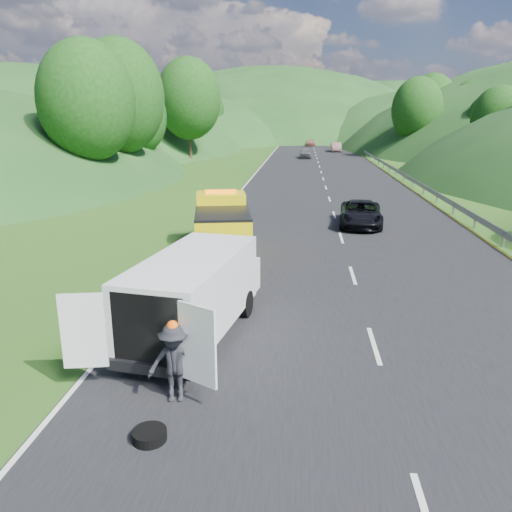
# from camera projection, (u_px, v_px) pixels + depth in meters

# --- Properties ---
(ground) EXTENTS (320.00, 320.00, 0.00)m
(ground) POSITION_uv_depth(u_px,v_px,m) (266.00, 313.00, 15.28)
(ground) COLOR #38661E
(ground) RESTS_ON ground
(road_surface) EXTENTS (14.00, 200.00, 0.02)m
(road_surface) POSITION_uv_depth(u_px,v_px,m) (321.00, 172.00, 53.34)
(road_surface) COLOR black
(road_surface) RESTS_ON ground
(guardrail) EXTENTS (0.06, 140.00, 1.52)m
(guardrail) POSITION_uv_depth(u_px,v_px,m) (375.00, 162.00, 64.68)
(guardrail) COLOR gray
(guardrail) RESTS_ON ground
(tree_line_left) EXTENTS (14.00, 140.00, 14.00)m
(tree_line_left) POSITION_uv_depth(u_px,v_px,m) (169.00, 156.00, 74.47)
(tree_line_left) COLOR #275B1A
(tree_line_left) RESTS_ON ground
(tree_line_right) EXTENTS (14.00, 140.00, 14.00)m
(tree_line_right) POSITION_uv_depth(u_px,v_px,m) (458.00, 158.00, 70.74)
(tree_line_right) COLOR #275B1A
(tree_line_right) RESTS_ON ground
(hills_backdrop) EXTENTS (201.00, 288.60, 44.00)m
(hills_backdrop) POSITION_uv_depth(u_px,v_px,m) (323.00, 137.00, 143.80)
(hills_backdrop) COLOR #2D5B23
(hills_backdrop) RESTS_ON ground
(tow_truck) EXTENTS (3.25, 6.31, 2.58)m
(tow_truck) POSITION_uv_depth(u_px,v_px,m) (222.00, 223.00, 21.99)
(tow_truck) COLOR black
(tow_truck) RESTS_ON ground
(white_van) EXTENTS (3.81, 6.82, 2.30)m
(white_van) POSITION_uv_depth(u_px,v_px,m) (195.00, 291.00, 13.40)
(white_van) COLOR black
(white_van) RESTS_ON ground
(woman) EXTENTS (0.71, 0.75, 1.66)m
(woman) POSITION_uv_depth(u_px,v_px,m) (170.00, 299.00, 16.49)
(woman) COLOR white
(woman) RESTS_ON ground
(child) EXTENTS (0.54, 0.49, 0.92)m
(child) POSITION_uv_depth(u_px,v_px,m) (215.00, 317.00, 14.96)
(child) COLOR tan
(child) RESTS_ON ground
(worker) EXTENTS (1.18, 0.76, 1.72)m
(worker) POSITION_uv_depth(u_px,v_px,m) (176.00, 401.00, 10.58)
(worker) COLOR black
(worker) RESTS_ON ground
(suitcase) EXTENTS (0.37, 0.22, 0.58)m
(suitcase) POSITION_uv_depth(u_px,v_px,m) (126.00, 291.00, 16.37)
(suitcase) COLOR #655C4B
(suitcase) RESTS_ON ground
(spare_tire) EXTENTS (0.64, 0.64, 0.20)m
(spare_tire) POSITION_uv_depth(u_px,v_px,m) (150.00, 441.00, 9.28)
(spare_tire) COLOR black
(spare_tire) RESTS_ON ground
(passing_suv) EXTENTS (2.64, 5.00, 1.34)m
(passing_suv) POSITION_uv_depth(u_px,v_px,m) (360.00, 226.00, 27.40)
(passing_suv) COLOR black
(passing_suv) RESTS_ON ground
(dist_car_a) EXTENTS (1.65, 4.11, 1.40)m
(dist_car_a) POSITION_uv_depth(u_px,v_px,m) (305.00, 158.00, 71.13)
(dist_car_a) COLOR #434347
(dist_car_a) RESTS_ON ground
(dist_car_b) EXTENTS (1.59, 4.55, 1.50)m
(dist_car_b) POSITION_uv_depth(u_px,v_px,m) (336.00, 152.00, 83.86)
(dist_car_b) COLOR brown
(dist_car_b) RESTS_ON ground
(dist_car_c) EXTENTS (1.78, 4.39, 1.27)m
(dist_car_c) POSITION_uv_depth(u_px,v_px,m) (311.00, 146.00, 99.34)
(dist_car_c) COLOR #9C594E
(dist_car_c) RESTS_ON ground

